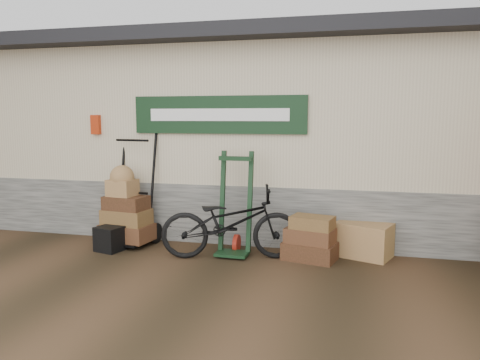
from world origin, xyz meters
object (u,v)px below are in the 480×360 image
wicker_hamper (363,240)px  black_trunk (109,239)px  suitcase_stack (310,238)px  porter_trolley (134,185)px  bicycle (231,219)px  green_barrow (235,204)px

wicker_hamper → black_trunk: (-3.55, -0.59, -0.06)m
suitcase_stack → wicker_hamper: 0.78m
porter_trolley → bicycle: (1.65, -0.45, -0.35)m
green_barrow → bicycle: (-0.01, -0.20, -0.17)m
porter_trolley → green_barrow: (1.66, -0.26, -0.18)m
porter_trolley → wicker_hamper: bearing=9.1°
suitcase_stack → bicycle: 1.10m
green_barrow → suitcase_stack: 1.13m
bicycle → porter_trolley: bearing=60.8°
wicker_hamper → porter_trolley: bearing=-179.1°
porter_trolley → suitcase_stack: size_ratio=2.60×
green_barrow → wicker_hamper: (1.75, 0.31, -0.49)m
green_barrow → porter_trolley: bearing=172.9°
bicycle → wicker_hamper: bearing=-87.9°
green_barrow → bicycle: 0.26m
green_barrow → bicycle: size_ratio=0.76×
porter_trolley → suitcase_stack: bearing=2.5°
wicker_hamper → bicycle: bicycle is taller
porter_trolley → green_barrow: bearing=-0.6°
green_barrow → black_trunk: green_barrow is taller
black_trunk → green_barrow: bearing=8.8°
green_barrow → black_trunk: 1.90m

